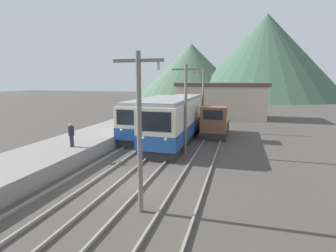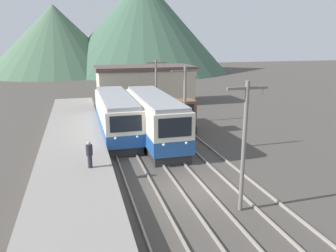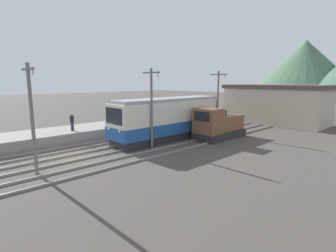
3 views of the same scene
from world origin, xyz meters
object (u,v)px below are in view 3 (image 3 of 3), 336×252
object	(u,v)px
commuter_train_left	(168,116)
shunting_locomotive	(218,126)
catenary_mast_far	(218,100)
catenary_mast_mid	(152,105)
person_on_platform	(72,121)
catenary_mast_near	(32,115)
commuter_train_center	(169,120)

from	to	relation	value
commuter_train_left	shunting_locomotive	distance (m)	5.91
shunting_locomotive	catenary_mast_far	size ratio (longest dim) A/B	0.87
commuter_train_left	catenary_mast_mid	bearing A→B (deg)	-53.98
catenary_mast_mid	catenary_mast_far	world-z (taller)	same
person_on_platform	catenary_mast_mid	bearing A→B (deg)	27.24
shunting_locomotive	catenary_mast_mid	xyz separation A→B (m)	(-1.49, -6.97, 2.32)
person_on_platform	shunting_locomotive	bearing A→B (deg)	51.27
commuter_train_left	person_on_platform	distance (m)	9.89
commuter_train_left	catenary_mast_near	size ratio (longest dim) A/B	1.87
commuter_train_left	catenary_mast_near	world-z (taller)	catenary_mast_near
catenary_mast_near	catenary_mast_mid	size ratio (longest dim) A/B	1.00
commuter_train_left	catenary_mast_mid	size ratio (longest dim) A/B	1.87
catenary_mast_mid	person_on_platform	world-z (taller)	catenary_mast_mid
commuter_train_left	catenary_mast_mid	world-z (taller)	catenary_mast_mid
shunting_locomotive	catenary_mast_mid	world-z (taller)	catenary_mast_mid
commuter_train_center	catenary_mast_near	world-z (taller)	catenary_mast_near
catenary_mast_near	catenary_mast_far	xyz separation A→B (m)	(0.00, 17.76, 0.00)
catenary_mast_mid	person_on_platform	bearing A→B (deg)	-152.76
person_on_platform	catenary_mast_near	bearing A→B (deg)	-37.11
catenary_mast_far	person_on_platform	xyz separation A→B (m)	(-6.98, -12.47, -1.71)
commuter_train_left	person_on_platform	bearing A→B (deg)	-105.69
shunting_locomotive	catenary_mast_far	bearing A→B (deg)	128.06
commuter_train_left	shunting_locomotive	size ratio (longest dim) A/B	2.13
commuter_train_left	commuter_train_center	size ratio (longest dim) A/B	1.00
shunting_locomotive	catenary_mast_near	xyz separation A→B (m)	(-1.49, -15.85, 2.32)
commuter_train_center	shunting_locomotive	distance (m)	4.74
catenary_mast_near	person_on_platform	distance (m)	8.92
shunting_locomotive	catenary_mast_near	size ratio (longest dim) A/B	0.87
catenary_mast_near	person_on_platform	size ratio (longest dim) A/B	4.00
catenary_mast_far	catenary_mast_mid	bearing A→B (deg)	-90.00
shunting_locomotive	person_on_platform	distance (m)	13.56
catenary_mast_mid	person_on_platform	size ratio (longest dim) A/B	4.00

